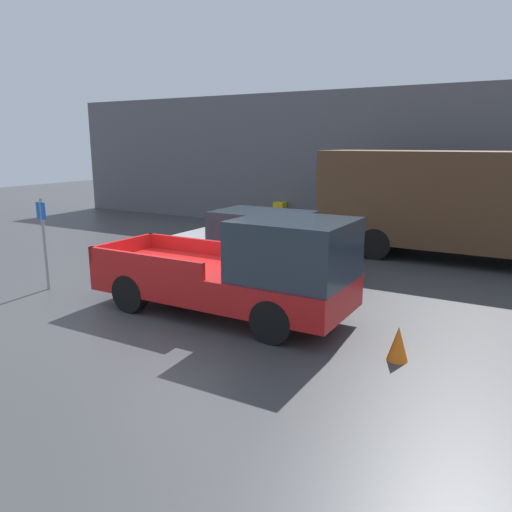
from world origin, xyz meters
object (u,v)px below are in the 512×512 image
object	(u,v)px
newspaper_box	(280,214)
traffic_cone	(398,344)
delivery_truck	(455,202)
car	(259,243)
pickup_truck	(244,271)
parking_sign	(44,238)

from	to	relation	value
newspaper_box	traffic_cone	distance (m)	13.30
newspaper_box	traffic_cone	xyz separation A→B (m)	(7.72, -10.82, -0.21)
newspaper_box	traffic_cone	size ratio (longest dim) A/B	1.74
delivery_truck	car	bearing A→B (deg)	-132.92
car	newspaper_box	bearing A→B (deg)	113.49
pickup_truck	newspaper_box	world-z (taller)	pickup_truck
pickup_truck	parking_sign	world-z (taller)	parking_sign
car	newspaper_box	size ratio (longest dim) A/B	4.44
pickup_truck	newspaper_box	bearing A→B (deg)	113.76
delivery_truck	traffic_cone	world-z (taller)	delivery_truck
delivery_truck	newspaper_box	world-z (taller)	delivery_truck
delivery_truck	newspaper_box	xyz separation A→B (m)	(-7.26, 2.92, -1.21)
newspaper_box	delivery_truck	bearing A→B (deg)	-21.89
parking_sign	traffic_cone	xyz separation A→B (m)	(8.26, 0.15, -0.95)
car	newspaper_box	xyz separation A→B (m)	(-3.18, 7.31, -0.35)
parking_sign	newspaper_box	bearing A→B (deg)	87.18
pickup_truck	newspaper_box	xyz separation A→B (m)	(-4.56, 10.35, -0.47)
pickup_truck	car	size ratio (longest dim) A/B	1.21
car	traffic_cone	size ratio (longest dim) A/B	7.71
traffic_cone	newspaper_box	bearing A→B (deg)	125.51
parking_sign	newspaper_box	xyz separation A→B (m)	(0.54, 10.97, -0.74)
car	delivery_truck	world-z (taller)	delivery_truck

